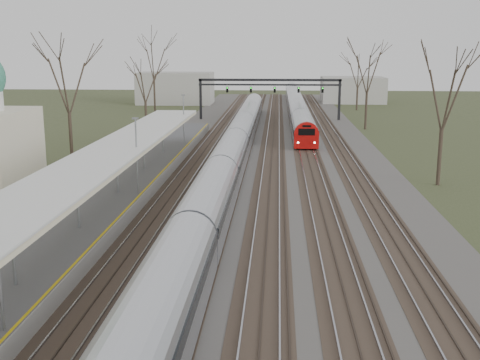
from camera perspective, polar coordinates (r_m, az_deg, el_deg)
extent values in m
cube|color=#474442|center=(60.31, 2.11, 2.45)|extent=(24.00, 160.00, 0.10)
cube|color=#4C3828|center=(60.75, -3.56, 2.54)|extent=(2.60, 160.00, 0.06)
cube|color=gray|center=(60.83, -4.23, 2.61)|extent=(0.07, 160.00, 0.12)
cube|color=gray|center=(60.65, -2.89, 2.60)|extent=(0.07, 160.00, 0.12)
cube|color=#4C3828|center=(60.42, -0.26, 2.51)|extent=(2.60, 160.00, 0.06)
cube|color=gray|center=(60.46, -0.94, 2.59)|extent=(0.07, 160.00, 0.12)
cube|color=gray|center=(60.36, 0.42, 2.57)|extent=(0.07, 160.00, 0.12)
cube|color=#4C3828|center=(60.28, 3.06, 2.47)|extent=(2.60, 160.00, 0.06)
cube|color=gray|center=(60.28, 2.38, 2.55)|extent=(0.07, 160.00, 0.12)
cube|color=gray|center=(60.27, 3.74, 2.53)|extent=(0.07, 160.00, 0.12)
cube|color=#4C3828|center=(60.35, 6.39, 2.43)|extent=(2.60, 160.00, 0.06)
cube|color=gray|center=(60.31, 5.71, 2.50)|extent=(0.07, 160.00, 0.12)
cube|color=gray|center=(60.38, 7.07, 2.48)|extent=(0.07, 160.00, 0.12)
cube|color=#4C3828|center=(60.63, 9.70, 2.37)|extent=(2.60, 160.00, 0.06)
cube|color=gray|center=(60.54, 9.02, 2.45)|extent=(0.07, 160.00, 0.12)
cube|color=gray|center=(60.69, 10.37, 2.42)|extent=(0.07, 160.00, 0.12)
cube|color=#9E9B93|center=(44.33, -10.29, -0.78)|extent=(3.50, 69.00, 1.00)
cylinder|color=slate|center=(26.01, -20.74, -6.23)|extent=(0.14, 0.14, 3.00)
cylinder|color=slate|center=(33.15, -15.14, -1.92)|extent=(0.14, 0.14, 3.00)
cylinder|color=slate|center=(40.61, -11.57, 0.85)|extent=(0.14, 0.14, 3.00)
cylinder|color=slate|center=(48.24, -9.12, 2.75)|extent=(0.14, 0.14, 3.00)
cylinder|color=slate|center=(55.97, -7.34, 4.12)|extent=(0.14, 0.14, 3.00)
cube|color=silver|center=(39.38, -12.04, 2.77)|extent=(4.10, 50.00, 0.12)
cube|color=beige|center=(39.41, -12.03, 2.52)|extent=(4.10, 50.00, 0.25)
cube|color=black|center=(90.44, -3.75, 7.63)|extent=(0.35, 0.35, 6.00)
cube|color=black|center=(90.14, 9.40, 7.48)|extent=(0.35, 0.35, 6.00)
cube|color=black|center=(89.51, 2.83, 9.45)|extent=(21.00, 0.35, 0.35)
cube|color=black|center=(89.55, 2.83, 9.01)|extent=(21.00, 0.25, 0.25)
cube|color=black|center=(89.70, -1.22, 8.58)|extent=(0.32, 0.22, 0.85)
sphere|color=#0CFF19|center=(89.55, -1.23, 8.73)|extent=(0.16, 0.16, 0.16)
cube|color=black|center=(89.48, 1.04, 8.57)|extent=(0.32, 0.22, 0.85)
sphere|color=#0CFF19|center=(89.32, 1.04, 8.72)|extent=(0.16, 0.16, 0.16)
cube|color=black|center=(89.39, 3.31, 8.55)|extent=(0.32, 0.22, 0.85)
sphere|color=#0CFF19|center=(89.23, 3.31, 8.70)|extent=(0.16, 0.16, 0.16)
cube|color=black|center=(89.43, 5.58, 8.51)|extent=(0.32, 0.22, 0.85)
sphere|color=#0CFF19|center=(89.28, 5.58, 8.66)|extent=(0.16, 0.16, 0.16)
cube|color=black|center=(89.62, 7.84, 8.46)|extent=(0.32, 0.22, 0.85)
sphere|color=#0CFF19|center=(89.46, 7.85, 8.62)|extent=(0.16, 0.16, 0.16)
cylinder|color=#2D231C|center=(56.14, -15.74, 3.76)|extent=(0.30, 0.30, 4.95)
cylinder|color=#2D231C|center=(48.72, 18.40, 2.06)|extent=(0.30, 0.30, 4.50)
cube|color=#AAADB4|center=(57.72, -0.44, 3.07)|extent=(2.55, 90.00, 1.60)
cylinder|color=#AAADB4|center=(57.62, -0.44, 3.70)|extent=(2.60, 89.70, 2.60)
cube|color=black|center=(57.61, -0.44, 3.80)|extent=(2.62, 89.40, 0.55)
cube|color=black|center=(57.88, -0.44, 2.16)|extent=(1.80, 89.00, 0.35)
cube|color=#AAADB4|center=(99.68, 5.35, 6.95)|extent=(2.55, 75.00, 1.60)
cylinder|color=#AAADB4|center=(99.62, 5.36, 7.32)|extent=(2.60, 74.70, 2.60)
cube|color=black|center=(99.61, 5.36, 7.38)|extent=(2.62, 74.40, 0.55)
cube|color=#AB0B09|center=(62.57, 6.31, 3.67)|extent=(2.55, 0.50, 1.50)
cylinder|color=#AB0B09|center=(62.52, 6.32, 4.31)|extent=(2.60, 0.60, 2.60)
cube|color=black|center=(62.21, 6.34, 4.55)|extent=(1.70, 0.12, 0.70)
sphere|color=white|center=(62.36, 5.53, 3.57)|extent=(0.22, 0.22, 0.22)
sphere|color=white|center=(62.44, 7.09, 3.54)|extent=(0.22, 0.22, 0.22)
cube|color=black|center=(99.77, 5.34, 6.42)|extent=(1.80, 74.00, 0.35)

